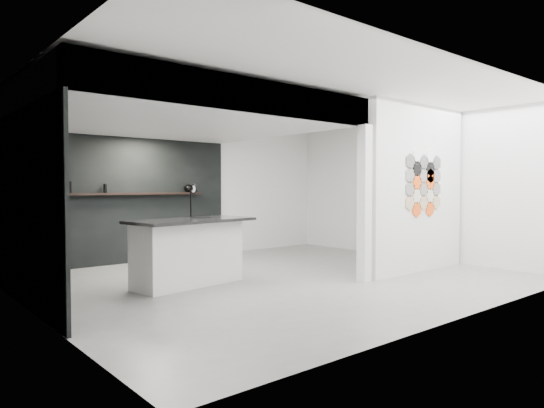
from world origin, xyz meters
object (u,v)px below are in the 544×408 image
at_px(wall_basin, 41,233).
at_px(glass_vase, 193,189).
at_px(partition_panel, 418,188).
at_px(utensil_cup, 69,191).
at_px(kettle, 189,188).
at_px(stockpot, 64,187).
at_px(bottle_dark, 105,188).
at_px(kitchen_island, 189,251).
at_px(glass_bowl, 193,189).

distance_m(wall_basin, glass_vase, 4.01).
xyz_separation_m(partition_panel, glass_vase, (-2.08, 3.87, -0.01)).
bearing_deg(utensil_cup, kettle, 0.00).
xyz_separation_m(partition_panel, wall_basin, (-5.46, 1.80, -0.55)).
relative_size(partition_panel, stockpot, 11.23).
distance_m(wall_basin, bottle_dark, 2.67).
relative_size(kettle, bottle_dark, 1.20).
bearing_deg(kitchen_island, bottle_dark, 88.73).
height_order(partition_panel, kettle, partition_panel).
bearing_deg(kettle, stockpot, 165.84).
distance_m(stockpot, kettle, 2.41).
bearing_deg(glass_vase, partition_panel, -61.77).
height_order(glass_bowl, utensil_cup, glass_bowl).
bearing_deg(glass_vase, bottle_dark, 180.00).
bearing_deg(utensil_cup, kitchen_island, -69.16).
relative_size(kettle, glass_bowl, 1.20).
relative_size(partition_panel, glass_vase, 21.02).
xyz_separation_m(glass_bowl, utensil_cup, (-2.42, 0.00, -0.01)).
height_order(wall_basin, glass_vase, glass_vase).
distance_m(partition_panel, glass_bowl, 4.39).
height_order(glass_bowl, glass_vase, glass_vase).
relative_size(glass_vase, utensil_cup, 1.52).
bearing_deg(bottle_dark, partition_panel, -45.00).
xyz_separation_m(partition_panel, bottle_dark, (-3.87, 3.87, -0.00)).
distance_m(partition_panel, wall_basin, 5.78).
bearing_deg(glass_vase, stockpot, 180.00).
height_order(kettle, utensil_cup, kettle).
relative_size(stockpot, glass_vase, 1.87).
bearing_deg(partition_panel, utensil_cup, 139.28).
xyz_separation_m(stockpot, utensil_cup, (0.08, 0.00, -0.06)).
bearing_deg(glass_bowl, kitchen_island, -121.83).
height_order(wall_basin, bottle_dark, bottle_dark).
bearing_deg(kettle, partition_panel, -74.91).
relative_size(glass_vase, bottle_dark, 0.84).
bearing_deg(kitchen_island, glass_vase, 49.97).
relative_size(partition_panel, glass_bowl, 17.59).
height_order(partition_panel, bottle_dark, partition_panel).
bearing_deg(stockpot, kitchen_island, -67.43).
relative_size(stockpot, bottle_dark, 1.56).
bearing_deg(bottle_dark, stockpot, 180.00).
height_order(glass_vase, bottle_dark, bottle_dark).
bearing_deg(stockpot, utensil_cup, 0.00).
relative_size(kitchen_island, bottle_dark, 12.05).
distance_m(kettle, utensil_cup, 2.33).
bearing_deg(partition_panel, stockpot, 139.80).
relative_size(partition_panel, wall_basin, 4.67).
distance_m(glass_bowl, utensil_cup, 2.42).
relative_size(kitchen_island, stockpot, 7.71).
xyz_separation_m(wall_basin, stockpot, (0.89, 2.07, 0.57)).
bearing_deg(kettle, glass_vase, -14.16).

